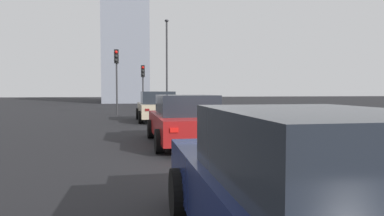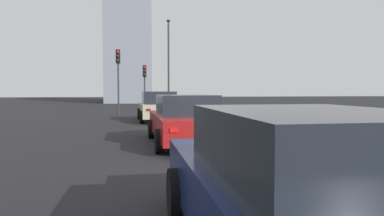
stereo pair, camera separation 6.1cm
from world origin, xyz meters
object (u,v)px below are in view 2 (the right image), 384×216
traffic_light_near_left (145,78)px  traffic_light_near_right (118,68)px  car_beige_lead (158,107)px  car_red_second (185,120)px  street_lamp_kerbside (169,57)px  car_navy_third (299,196)px

traffic_light_near_left → traffic_light_near_right: 3.79m
car_beige_lead → car_red_second: car_beige_lead is taller
traffic_light_near_right → street_lamp_kerbside: street_lamp_kerbside is taller
traffic_light_near_left → street_lamp_kerbside: 5.11m
car_red_second → street_lamp_kerbside: bearing=-5.7°
car_beige_lead → street_lamp_kerbside: (11.99, -1.88, 3.88)m
traffic_light_near_right → street_lamp_kerbside: bearing=153.3°
traffic_light_near_left → traffic_light_near_right: traffic_light_near_right is taller
car_red_second → street_lamp_kerbside: street_lamp_kerbside is taller
traffic_light_near_left → street_lamp_kerbside: (4.08, -2.29, 2.06)m
traffic_light_near_right → car_red_second: bearing=13.8°
car_beige_lead → car_navy_third: bearing=178.8°
traffic_light_near_left → street_lamp_kerbside: street_lamp_kerbside is taller
car_beige_lead → car_red_second: (-7.85, -0.20, -0.03)m
traffic_light_near_left → car_red_second: bearing=3.0°
car_navy_third → traffic_light_near_right: traffic_light_near_right is taller
car_beige_lead → traffic_light_near_left: traffic_light_near_left is taller
car_red_second → traffic_light_near_right: 12.95m
traffic_light_near_right → street_lamp_kerbside: 8.57m
traffic_light_near_right → street_lamp_kerbside: size_ratio=0.54×
car_beige_lead → car_red_second: 7.85m
traffic_light_near_right → car_navy_third: bearing=9.2°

